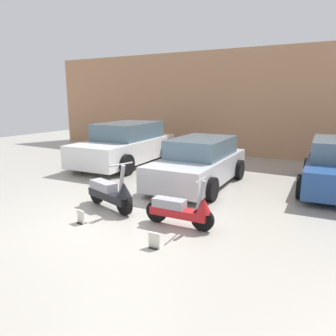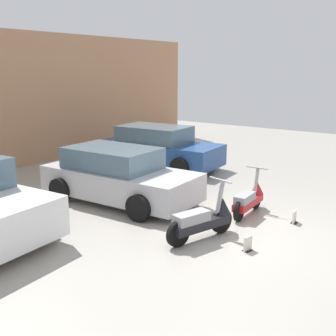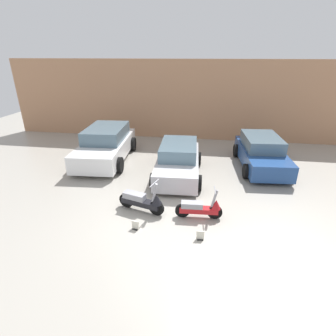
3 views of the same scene
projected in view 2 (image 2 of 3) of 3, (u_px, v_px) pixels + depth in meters
name	position (u px, v px, depth m)	size (l,w,h in m)	color
ground_plane	(232.00, 236.00, 7.86)	(28.00, 28.00, 0.00)	#9E998E
scooter_front_left	(204.00, 219.00, 7.68)	(1.50, 0.72, 1.07)	black
scooter_front_right	(249.00, 198.00, 9.02)	(1.38, 0.50, 0.96)	black
car_rear_center	(118.00, 176.00, 9.83)	(1.94, 3.80, 1.27)	#B7B7BC
car_rear_right	(159.00, 148.00, 13.25)	(2.07, 3.92, 1.29)	navy
placard_near_left_scooter	(248.00, 245.00, 7.23)	(0.20, 0.15, 0.26)	black
placard_near_right_scooter	(294.00, 218.00, 8.53)	(0.20, 0.13, 0.26)	black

